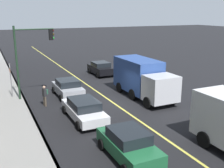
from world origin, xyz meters
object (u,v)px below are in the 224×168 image
(street_sign_post, at_px, (11,78))
(car_silver, at_px, (68,87))
(car_black, at_px, (101,68))
(car_green, at_px, (128,144))
(car_white, at_px, (84,109))
(pedestrian_with_backpack, at_px, (45,94))
(truck_blue, at_px, (142,78))
(traffic_light_mast, at_px, (31,50))

(street_sign_post, bearing_deg, car_silver, -106.00)
(car_silver, xyz_separation_m, car_black, (6.22, -5.67, 0.02))
(car_green, bearing_deg, car_black, -18.58)
(car_white, bearing_deg, street_sign_post, 29.77)
(car_white, distance_m, street_sign_post, 7.93)
(car_black, distance_m, pedestrian_with_backpack, 11.26)
(car_green, xyz_separation_m, car_black, (17.43, -5.86, 0.01))
(car_silver, xyz_separation_m, truck_blue, (-2.89, -5.66, 0.91))
(car_silver, height_order, truck_blue, truck_blue)
(car_black, relative_size, pedestrian_with_backpack, 2.41)
(car_black, distance_m, traffic_light_mast, 10.77)
(car_green, distance_m, car_white, 5.66)
(car_green, height_order, pedestrian_with_backpack, pedestrian_with_backpack)
(car_black, bearing_deg, car_white, 152.30)
(car_white, distance_m, car_black, 13.30)
(car_black, height_order, pedestrian_with_backpack, pedestrian_with_backpack)
(car_white, distance_m, traffic_light_mast, 7.20)
(truck_blue, distance_m, pedestrian_with_backpack, 8.09)
(car_white, relative_size, car_black, 1.20)
(truck_blue, height_order, traffic_light_mast, traffic_light_mast)
(car_white, xyz_separation_m, pedestrian_with_backpack, (3.83, 1.80, 0.19))
(truck_blue, bearing_deg, car_black, -0.06)
(car_silver, relative_size, car_black, 1.00)
(car_silver, relative_size, car_green, 0.96)
(car_white, relative_size, truck_blue, 0.69)
(pedestrian_with_backpack, xyz_separation_m, street_sign_post, (2.99, 2.11, 0.82))
(car_silver, relative_size, pedestrian_with_backpack, 2.41)
(car_green, relative_size, car_white, 0.87)
(traffic_light_mast, relative_size, street_sign_post, 2.01)
(car_white, height_order, pedestrian_with_backpack, pedestrian_with_backpack)
(traffic_light_mast, height_order, street_sign_post, traffic_light_mast)
(car_green, distance_m, pedestrian_with_backpack, 9.72)
(car_white, distance_m, truck_blue, 6.79)
(car_green, distance_m, traffic_light_mast, 12.36)
(traffic_light_mast, bearing_deg, truck_blue, -111.33)
(car_green, height_order, street_sign_post, street_sign_post)
(pedestrian_with_backpack, height_order, traffic_light_mast, traffic_light_mast)
(car_silver, xyz_separation_m, street_sign_post, (1.27, 4.41, 0.99))
(car_black, relative_size, street_sign_post, 1.30)
(truck_blue, bearing_deg, traffic_light_mast, 68.67)
(car_black, bearing_deg, truck_blue, 179.94)
(traffic_light_mast, bearing_deg, car_white, -159.14)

